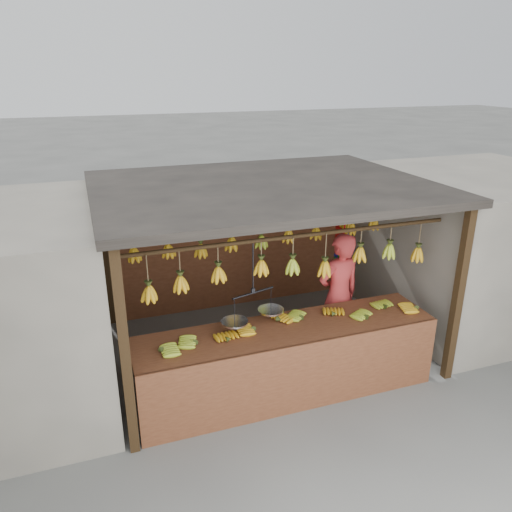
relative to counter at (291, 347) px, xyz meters
name	(u,v)px	position (x,y,z in m)	size (l,w,h in m)	color
ground	(263,347)	(0.10, 1.23, -0.72)	(80.00, 80.00, 0.00)	#5B5B57
stall	(255,210)	(0.10, 1.56, 1.26)	(4.30, 3.30, 2.40)	black
neighbor_right	(475,244)	(3.70, 1.23, 0.43)	(3.00, 3.00, 2.30)	slate
counter	(291,347)	(0.00, 0.00, 0.00)	(3.68, 0.83, 0.96)	#5A2F1A
hanging_bananas	(263,241)	(0.09, 1.23, 0.91)	(3.58, 2.25, 0.39)	#C28B14
balance_scale	(253,313)	(-0.40, 0.23, 0.40)	(0.80, 0.44, 0.94)	black
vendor	(339,295)	(1.02, 0.76, 0.17)	(0.65, 0.42, 1.77)	#BF3333
bag_bundles	(341,239)	(2.04, 2.58, 0.28)	(0.08, 0.26, 1.13)	yellow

